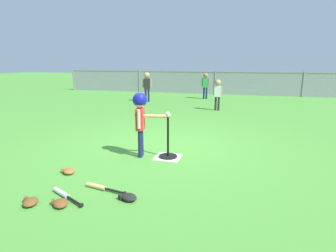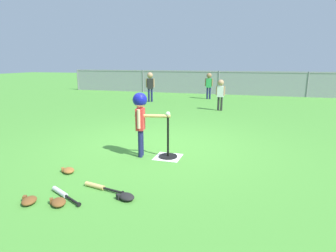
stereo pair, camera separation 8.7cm
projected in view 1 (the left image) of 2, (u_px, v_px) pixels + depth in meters
ground_plane at (161, 146)px, 5.48m from camera, size 60.00×60.00×0.00m
home_plate at (168, 157)px, 4.84m from camera, size 0.44×0.44×0.01m
batting_tee at (168, 151)px, 4.82m from camera, size 0.32×0.32×0.72m
baseball_on_tee at (168, 114)px, 4.67m from camera, size 0.07×0.07×0.07m
batter_child at (141, 112)px, 4.71m from camera, size 0.63×0.31×1.11m
fielder_deep_right at (218, 91)px, 9.28m from camera, size 0.30×0.20×1.03m
fielder_near_left at (147, 83)px, 11.25m from camera, size 0.33×0.23×1.18m
fielder_deep_center at (205, 82)px, 12.12m from camera, size 0.33×0.22×1.12m
spare_bat_silver at (64, 194)px, 3.42m from camera, size 0.58×0.33×0.06m
spare_bat_wood at (100, 187)px, 3.62m from camera, size 0.60×0.17×0.06m
glove_by_plate at (60, 203)px, 3.20m from camera, size 0.27×0.27×0.07m
glove_near_bats at (69, 171)px, 4.14m from camera, size 0.27×0.27×0.07m
glove_tossed_aside at (128, 197)px, 3.35m from camera, size 0.27×0.25×0.07m
glove_outfield_drop at (30, 202)px, 3.23m from camera, size 0.24×0.27×0.07m
outfield_fence at (215, 82)px, 13.89m from camera, size 16.06×0.06×1.15m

